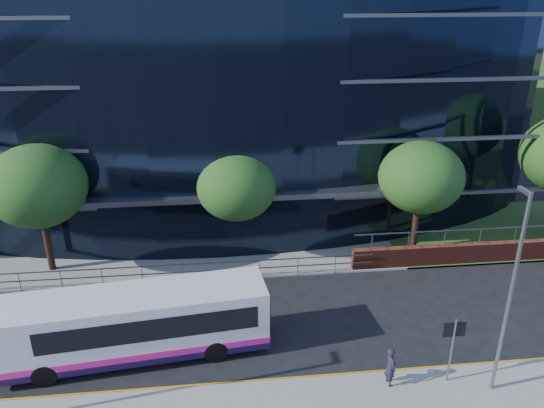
{
  "coord_description": "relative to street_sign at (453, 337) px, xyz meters",
  "views": [
    {
      "loc": [
        -3.99,
        -16.95,
        14.44
      ],
      "look_at": [
        -1.25,
        8.0,
        3.76
      ],
      "focal_mm": 35.0,
      "sensor_mm": 36.0,
      "label": 1
    }
  ],
  "objects": [
    {
      "name": "city_bus",
      "position": [
        -11.95,
        3.03,
        -0.61
      ],
      "size": [
        10.93,
        3.61,
        2.9
      ],
      "rotation": [
        0.0,
        0.0,
        0.11
      ],
      "color": "silver",
      "rests_on": "ground"
    },
    {
      "name": "tree_far_c",
      "position": [
        2.5,
        10.59,
        2.39
      ],
      "size": [
        4.62,
        4.62,
        6.51
      ],
      "color": "black",
      "rests_on": "ground"
    },
    {
      "name": "apartment_block",
      "position": [
        27.5,
        58.8,
        8.96
      ],
      "size": [
        60.0,
        42.0,
        30.0
      ],
      "color": "#2D511E",
      "rests_on": "ground"
    },
    {
      "name": "tree_far_a",
      "position": [
        -17.5,
        10.59,
        2.71
      ],
      "size": [
        4.95,
        4.95,
        6.98
      ],
      "color": "black",
      "rests_on": "ground"
    },
    {
      "name": "streetlight_east",
      "position": [
        1.5,
        -0.59,
        2.29
      ],
      "size": [
        0.15,
        0.77,
        8.0
      ],
      "color": "slate",
      "rests_on": "pavement_near"
    },
    {
      "name": "yellow_line_inner",
      "position": [
        -4.5,
        0.94,
        -2.14
      ],
      "size": [
        80.0,
        0.08,
        0.01
      ],
      "primitive_type": "cube",
      "color": "gold",
      "rests_on": "ground"
    },
    {
      "name": "far_forecourt",
      "position": [
        -10.5,
        12.59,
        -2.1
      ],
      "size": [
        50.0,
        8.0,
        0.1
      ],
      "primitive_type": "cube",
      "color": "gray",
      "rests_on": "ground"
    },
    {
      "name": "ground",
      "position": [
        -4.5,
        1.59,
        -2.15
      ],
      "size": [
        200.0,
        200.0,
        0.0
      ],
      "primitive_type": "plane",
      "color": "black",
      "rests_on": "ground"
    },
    {
      "name": "guard_railings",
      "position": [
        -12.5,
        8.59,
        -1.33
      ],
      "size": [
        24.0,
        0.05,
        1.1
      ],
      "color": "slate",
      "rests_on": "ground"
    },
    {
      "name": "glass_office",
      "position": [
        -8.5,
        22.44,
        5.85
      ],
      "size": [
        44.0,
        23.1,
        16.0
      ],
      "color": "black",
      "rests_on": "ground"
    },
    {
      "name": "street_sign",
      "position": [
        0.0,
        0.0,
        0.0
      ],
      "size": [
        0.85,
        0.09,
        2.8
      ],
      "color": "slate",
      "rests_on": "pavement_near"
    },
    {
      "name": "pedestrian",
      "position": [
        -2.29,
        0.05,
        -1.19
      ],
      "size": [
        0.47,
        0.64,
        1.61
      ],
      "primitive_type": "imported",
      "rotation": [
        0.0,
        0.0,
        1.72
      ],
      "color": "#251E2D",
      "rests_on": "pavement_near"
    },
    {
      "name": "tree_dist_e",
      "position": [
        19.5,
        41.59,
        2.39
      ],
      "size": [
        4.62,
        4.62,
        6.51
      ],
      "color": "black",
      "rests_on": "ground"
    },
    {
      "name": "tree_far_b",
      "position": [
        -7.5,
        11.09,
        2.06
      ],
      "size": [
        4.29,
        4.29,
        6.05
      ],
      "color": "black",
      "rests_on": "ground"
    },
    {
      "name": "yellow_line_outer",
      "position": [
        -4.5,
        0.79,
        -2.14
      ],
      "size": [
        80.0,
        0.08,
        0.01
      ],
      "primitive_type": "cube",
      "color": "gold",
      "rests_on": "ground"
    },
    {
      "name": "kerb",
      "position": [
        -4.5,
        0.59,
        -2.07
      ],
      "size": [
        80.0,
        0.25,
        0.16
      ],
      "primitive_type": "cube",
      "color": "gray",
      "rests_on": "ground"
    }
  ]
}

